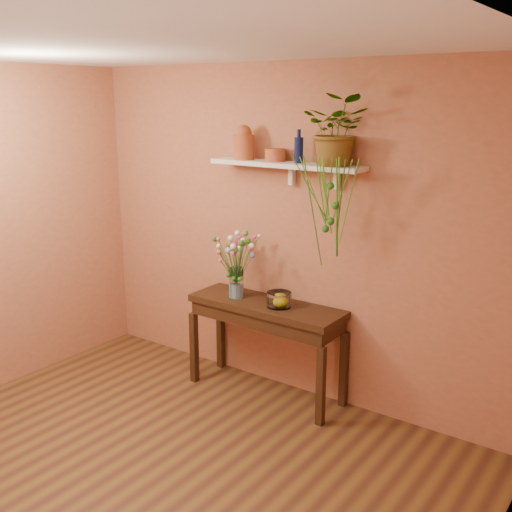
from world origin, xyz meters
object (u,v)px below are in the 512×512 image
sideboard (266,316)px  blue_bottle (299,149)px  glass_bowl (279,300)px  spider_plant (338,130)px  terracotta_jug (244,143)px  glass_vase (236,285)px  bouquet (236,251)px

sideboard → blue_bottle: 1.38m
sideboard → glass_bowl: (0.14, -0.02, 0.17)m
blue_bottle → spider_plant: (0.34, -0.02, 0.15)m
sideboard → spider_plant: spider_plant is taller
spider_plant → sideboard: bearing=-170.6°
blue_bottle → spider_plant: size_ratio=0.49×
sideboard → terracotta_jug: terracotta_jug is taller
terracotta_jug → glass_vase: (-0.00, -0.11, -1.16)m
glass_vase → bouquet: bearing=-35.3°
blue_bottle → glass_vase: 1.24m
blue_bottle → spider_plant: 0.37m
spider_plant → bouquet: spider_plant is taller
sideboard → bouquet: bearing=-173.0°
terracotta_jug → blue_bottle: bearing=3.1°
glass_vase → bouquet: size_ratio=0.54×
sideboard → terracotta_jug: size_ratio=4.80×
spider_plant → bouquet: (-0.83, -0.13, -0.99)m
sideboard → spider_plant: bearing=9.4°
terracotta_jug → glass_bowl: size_ratio=1.39×
glass_bowl → glass_vase: bearing=-178.6°
blue_bottle → spider_plant: spider_plant is taller
glass_vase → glass_bowl: (0.42, 0.01, -0.05)m
bouquet → glass_bowl: bouquet is taller
sideboard → glass_bowl: glass_bowl is taller
spider_plant → glass_bowl: spider_plant is taller
bouquet → glass_bowl: 0.54m
terracotta_jug → bouquet: 0.87m
sideboard → spider_plant: size_ratio=2.57×
terracotta_jug → blue_bottle: terracotta_jug is taller
spider_plant → bouquet: 1.30m
bouquet → glass_bowl: bearing=2.4°
terracotta_jug → bouquet: size_ratio=0.58×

